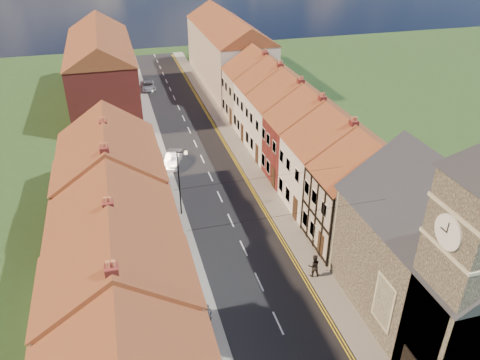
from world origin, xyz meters
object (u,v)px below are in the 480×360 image
Objects in this scene: lamppost at (180,179)px; car_mid at (173,159)px; car_distant at (148,86)px; pedestrian_left at (208,316)px; church at (451,251)px; pedestrian_right at (314,266)px.

lamppost is 1.47× the size of car_mid.
pedestrian_left reaches higher than car_distant.
church reaches higher than lamppost.
pedestrian_left is (-1.19, -47.65, 0.41)m from car_distant.
pedestrian_left is (-13.75, 3.52, -4.86)m from church.
church reaches higher than car_mid.
lamppost is 34.63m from car_distant.
pedestrian_right is at bearing -52.39° from car_mid.
car_distant is (-12.56, 51.18, -5.27)m from church.
church is at bearing -46.31° from car_mid.
car_mid is (0.61, 9.55, -2.87)m from lamppost.
pedestrian_right reaches higher than car_distant.
pedestrian_left is (-1.19, -22.71, 0.34)m from car_mid.
lamppost is 13.27m from pedestrian_right.
car_mid is at bearing 115.59° from church.
pedestrian_left is at bearing -90.77° from car_distant.
church is 52.96m from car_distant.
church reaches higher than pedestrian_left.
pedestrian_left reaches higher than car_mid.
car_mid is (-12.56, 26.23, -5.21)m from church.
lamppost is at bearing 70.19° from pedestrian_left.
lamppost is at bearing -45.23° from pedestrian_right.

